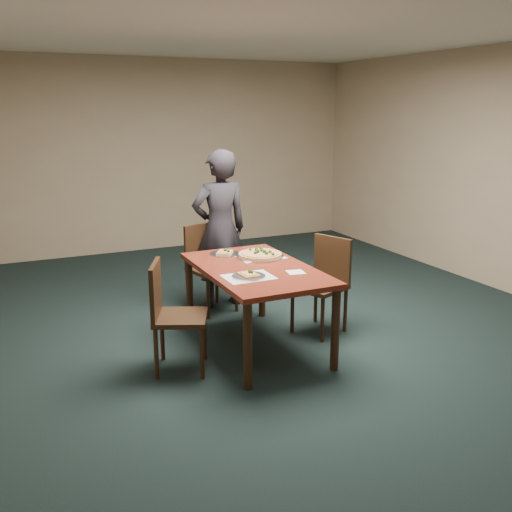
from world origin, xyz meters
name	(u,v)px	position (x,y,z in m)	size (l,w,h in m)	color
ground	(287,339)	(0.00, 0.00, 0.00)	(8.00, 8.00, 0.00)	black
room_shell	(290,151)	(0.00, 0.00, 1.74)	(8.00, 8.00, 8.00)	tan
dining_table	(256,277)	(-0.33, -0.03, 0.66)	(0.90, 1.50, 0.75)	#5D1C12
chair_far	(208,262)	(-0.37, 1.11, 0.52)	(0.51, 0.51, 0.91)	black
chair_left	(170,310)	(-1.15, -0.14, 0.52)	(0.55, 0.55, 0.91)	black
chair_right	(325,279)	(0.44, 0.08, 0.52)	(0.54, 0.54, 0.91)	black
diner	(220,229)	(-0.20, 1.17, 0.84)	(0.62, 0.40, 1.69)	black
placemat_main	(260,257)	(-0.15, 0.28, 0.75)	(0.42, 0.32, 0.00)	white
placemat_near	(249,277)	(-0.51, -0.28, 0.75)	(0.40, 0.30, 0.00)	white
pizza_pan	(260,254)	(-0.15, 0.28, 0.77)	(0.44, 0.44, 0.07)	silver
slice_plate_near	(249,275)	(-0.51, -0.28, 0.76)	(0.28, 0.28, 0.06)	silver
slice_plate_far	(225,253)	(-0.41, 0.50, 0.76)	(0.28, 0.28, 0.06)	silver
napkin	(296,272)	(-0.10, -0.33, 0.75)	(0.14, 0.14, 0.01)	white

